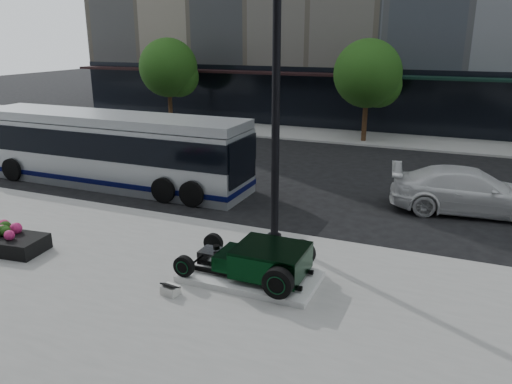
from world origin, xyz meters
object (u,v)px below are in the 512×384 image
at_px(lamppost, 276,124).
at_px(transit_bus, 110,149).
at_px(white_sedan, 470,191).
at_px(flower_planter, 6,242).
at_px(hot_rod, 263,260).

xyz_separation_m(lamppost, transit_bus, (-8.56, 3.34, -2.14)).
distance_m(lamppost, transit_bus, 9.43).
relative_size(lamppost, white_sedan, 1.41).
bearing_deg(flower_planter, hot_rod, 8.43).
xyz_separation_m(lamppost, white_sedan, (5.28, 5.30, -2.85)).
height_order(flower_planter, white_sedan, white_sedan).
height_order(lamppost, flower_planter, lamppost).
bearing_deg(hot_rod, white_sedan, 59.48).
bearing_deg(lamppost, white_sedan, 45.13).
bearing_deg(hot_rod, lamppost, 104.59).
height_order(lamppost, transit_bus, lamppost).
xyz_separation_m(flower_planter, white_sedan, (12.04, 8.93, 0.40)).
height_order(hot_rod, white_sedan, white_sedan).
bearing_deg(transit_bus, hot_rod, -32.52).
distance_m(hot_rod, transit_bus, 10.96).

